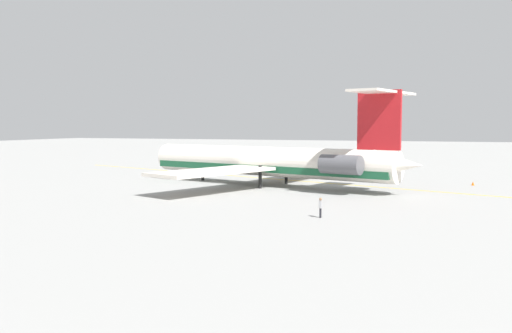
# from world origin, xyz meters

# --- Properties ---
(ground) EXTENTS (391.69, 391.69, 0.00)m
(ground) POSITION_xyz_m (0.00, 0.00, 0.00)
(ground) COLOR gray
(main_jetliner) EXTENTS (40.80, 36.56, 12.10)m
(main_jetliner) POSITION_xyz_m (3.84, 11.66, 3.30)
(main_jetliner) COLOR silver
(main_jetliner) RESTS_ON ground
(ground_crew_near_nose) EXTENTS (0.28, 0.43, 1.78)m
(ground_crew_near_nose) POSITION_xyz_m (-7.55, 33.66, 1.13)
(ground_crew_near_nose) COLOR black
(ground_crew_near_nose) RESTS_ON ground
(ground_crew_near_tail) EXTENTS (0.28, 0.41, 1.77)m
(ground_crew_near_tail) POSITION_xyz_m (6.19, -12.67, 1.12)
(ground_crew_near_tail) COLOR black
(ground_crew_near_tail) RESTS_ON ground
(safety_cone_nose) EXTENTS (0.40, 0.40, 0.55)m
(safety_cone_nose) POSITION_xyz_m (-21.11, 2.03, 0.28)
(safety_cone_nose) COLOR #EA590F
(safety_cone_nose) RESTS_ON ground
(taxiway_centreline) EXTENTS (89.10, 31.36, 0.01)m
(taxiway_centreline) POSITION_xyz_m (4.97, 3.23, 0.00)
(taxiway_centreline) COLOR gold
(taxiway_centreline) RESTS_ON ground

